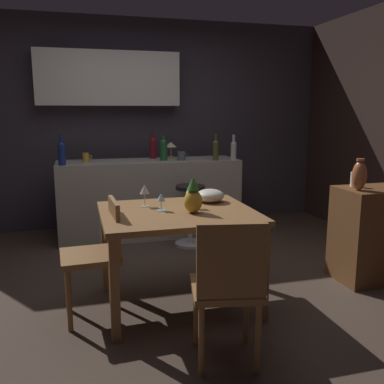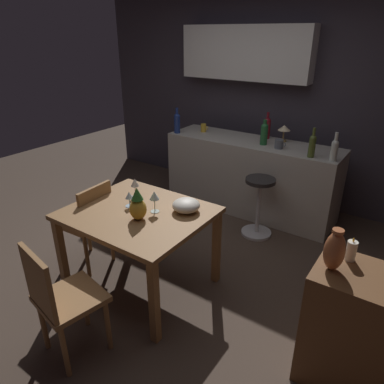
{
  "view_description": "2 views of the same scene",
  "coord_description": "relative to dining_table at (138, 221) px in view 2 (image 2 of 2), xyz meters",
  "views": [
    {
      "loc": [
        -0.72,
        -3.41,
        1.47
      ],
      "look_at": [
        0.23,
        0.07,
        0.78
      ],
      "focal_mm": 39.69,
      "sensor_mm": 36.0,
      "label": 1
    },
    {
      "loc": [
        1.82,
        -2.3,
        2.08
      ],
      "look_at": [
        0.17,
        0.09,
        0.77
      ],
      "focal_mm": 33.17,
      "sensor_mm": 36.0,
      "label": 2
    }
  ],
  "objects": [
    {
      "name": "chair_near_window",
      "position": [
        -0.59,
        -0.05,
        -0.16
      ],
      "size": [
        0.42,
        0.42,
        0.86
      ],
      "color": "olive",
      "rests_on": "ground_plane"
    },
    {
      "name": "bar_stool",
      "position": [
        0.47,
        1.39,
        -0.29
      ],
      "size": [
        0.34,
        0.34,
        0.67
      ],
      "color": "#262323",
      "rests_on": "ground_plane"
    },
    {
      "name": "counter_lamp",
      "position": [
        0.41,
        2.09,
        0.4
      ],
      "size": [
        0.15,
        0.15,
        0.19
      ],
      "color": "#A58447",
      "rests_on": "kitchen_counter"
    },
    {
      "name": "kitchen_counter",
      "position": [
        0.11,
        1.91,
        -0.2
      ],
      "size": [
        2.1,
        0.6,
        0.9
      ],
      "primitive_type": "cube",
      "color": "#B2ADA3",
      "rests_on": "ground_plane"
    },
    {
      "name": "ground_plane",
      "position": [
        0.01,
        0.42,
        -0.65
      ],
      "size": [
        9.0,
        9.0,
        0.0
      ],
      "primitive_type": "plane",
      "color": "#47382D"
    },
    {
      "name": "wine_glass_left",
      "position": [
        0.12,
        0.07,
        0.23
      ],
      "size": [
        0.08,
        0.08,
        0.18
      ],
      "color": "silver",
      "rests_on": "dining_table"
    },
    {
      "name": "wine_glass_right",
      "position": [
        -0.12,
        0.03,
        0.18
      ],
      "size": [
        0.08,
        0.08,
        0.13
      ],
      "color": "silver",
      "rests_on": "dining_table"
    },
    {
      "name": "wall_kitchen_back",
      "position": [
        -0.05,
        2.5,
        0.76
      ],
      "size": [
        5.2,
        0.33,
        2.6
      ],
      "color": "#38333D",
      "rests_on": "ground_plane"
    },
    {
      "name": "cup_mustard",
      "position": [
        -0.61,
        1.93,
        0.3
      ],
      "size": [
        0.11,
        0.07,
        0.1
      ],
      "color": "gold",
      "rests_on": "kitchen_counter"
    },
    {
      "name": "wine_bottle_cobalt",
      "position": [
        -0.86,
        1.7,
        0.39
      ],
      "size": [
        0.08,
        0.08,
        0.32
      ],
      "color": "navy",
      "rests_on": "kitchen_counter"
    },
    {
      "name": "fruit_bowl",
      "position": [
        0.33,
        0.23,
        0.14
      ],
      "size": [
        0.23,
        0.23,
        0.11
      ],
      "primitive_type": "ellipsoid",
      "color": "beige",
      "rests_on": "dining_table"
    },
    {
      "name": "wine_bottle_clear",
      "position": [
        1.08,
        1.71,
        0.38
      ],
      "size": [
        0.07,
        0.07,
        0.29
      ],
      "color": "silver",
      "rests_on": "kitchen_counter"
    },
    {
      "name": "wine_glass_center",
      "position": [
        -0.21,
        0.2,
        0.22
      ],
      "size": [
        0.07,
        0.07,
        0.17
      ],
      "color": "silver",
      "rests_on": "dining_table"
    },
    {
      "name": "pillar_candle_short",
      "position": [
        1.61,
        0.14,
        0.24
      ],
      "size": [
        0.06,
        0.06,
        0.15
      ],
      "color": "white",
      "rests_on": "sideboard_cabinet"
    },
    {
      "name": "wine_bottle_ruby",
      "position": [
        0.19,
        2.1,
        0.39
      ],
      "size": [
        0.08,
        0.08,
        0.32
      ],
      "color": "maroon",
      "rests_on": "kitchen_counter"
    },
    {
      "name": "dining_table",
      "position": [
        0.0,
        0.0,
        0.0
      ],
      "size": [
        1.13,
        0.95,
        0.74
      ],
      "color": "olive",
      "rests_on": "ground_plane"
    },
    {
      "name": "wine_bottle_green",
      "position": [
        0.27,
        1.84,
        0.39
      ],
      "size": [
        0.08,
        0.08,
        0.29
      ],
      "color": "#1E592D",
      "rests_on": "kitchen_counter"
    },
    {
      "name": "vase_copper",
      "position": [
        1.54,
        -0.01,
        0.3
      ],
      "size": [
        0.12,
        0.12,
        0.26
      ],
      "color": "#B26038",
      "rests_on": "sideboard_cabinet"
    },
    {
      "name": "pineapple_centerpiece",
      "position": [
        0.09,
        -0.09,
        0.2
      ],
      "size": [
        0.13,
        0.13,
        0.27
      ],
      "color": "gold",
      "rests_on": "dining_table"
    },
    {
      "name": "chair_by_doorway",
      "position": [
        0.09,
        -0.86,
        -0.16
      ],
      "size": [
        0.47,
        0.47,
        0.89
      ],
      "color": "olive",
      "rests_on": "ground_plane"
    },
    {
      "name": "wine_bottle_olive",
      "position": [
        0.86,
        1.71,
        0.38
      ],
      "size": [
        0.07,
        0.07,
        0.31
      ],
      "color": "#475623",
      "rests_on": "kitchen_counter"
    },
    {
      "name": "cup_slate",
      "position": [
        0.48,
        1.8,
        0.3
      ],
      "size": [
        0.13,
        0.09,
        0.1
      ],
      "color": "#515660",
      "rests_on": "kitchen_counter"
    }
  ]
}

